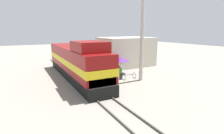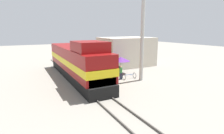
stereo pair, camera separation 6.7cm
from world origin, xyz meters
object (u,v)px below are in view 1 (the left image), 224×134
Objects in this scene: billboard_sign at (108,54)px; person_bystander at (121,72)px; utility_pole at (142,30)px; bicycle at (129,76)px; locomotive at (76,62)px; vendor_umbrella at (121,59)px.

billboard_sign is 5.16m from person_bystander.
utility_pole reaches higher than bicycle.
locomotive reaches higher than vendor_umbrella.
utility_pole is 7.13m from billboard_sign.
billboard_sign is 2.00× the size of person_bystander.
vendor_umbrella is 2.38m from billboard_sign.
utility_pole is 4.68× the size of vendor_umbrella.
locomotive is 6.66m from bicycle.
vendor_umbrella is at bearing -11.19° from bicycle.
locomotive reaches higher than billboard_sign.
person_bystander is (4.48, -3.04, -1.13)m from locomotive.
vendor_umbrella is at bearing -3.58° from locomotive.
locomotive is at bearing 145.89° from person_bystander.
utility_pole reaches higher than vendor_umbrella.
person_bystander reaches higher than bicycle.
bicycle is (-0.52, -2.94, -1.66)m from vendor_umbrella.
bicycle is (5.52, -3.31, -1.71)m from locomotive.
locomotive is at bearing 146.03° from utility_pole.
vendor_umbrella is at bearing -70.22° from billboard_sign.
utility_pole reaches higher than locomotive.
bicycle is at bearing 132.27° from utility_pole.
vendor_umbrella is 3.41m from bicycle.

